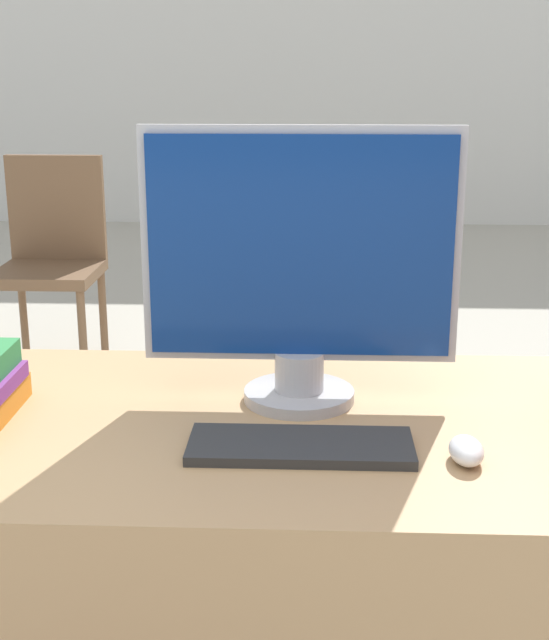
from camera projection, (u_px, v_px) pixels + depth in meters
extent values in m
cube|color=white|center=(303.00, 54.00, 7.33)|extent=(12.00, 0.06, 2.80)
cube|color=tan|center=(254.00, 617.00, 1.61)|extent=(1.26, 0.73, 0.77)
cylinder|color=#B7B7BC|center=(299.00, 395.00, 1.59)|extent=(0.20, 0.20, 0.02)
cylinder|color=#B7B7BC|center=(299.00, 371.00, 1.57)|extent=(0.09, 0.09, 0.07)
cube|color=#B7B7BC|center=(300.00, 246.00, 1.52)|extent=(0.54, 0.01, 0.41)
cube|color=navy|center=(300.00, 247.00, 1.51)|extent=(0.52, 0.02, 0.38)
cube|color=#2D2D2D|center=(301.00, 446.00, 1.38)|extent=(0.35, 0.13, 0.02)
ellipsoid|color=white|center=(466.00, 451.00, 1.34)|extent=(0.05, 0.09, 0.04)
cylinder|color=brown|center=(83.00, 337.00, 3.82)|extent=(0.04, 0.04, 0.42)
cylinder|color=brown|center=(23.00, 312.00, 4.20)|extent=(0.04, 0.04, 0.42)
cylinder|color=brown|center=(103.00, 313.00, 4.18)|extent=(0.04, 0.04, 0.42)
cube|color=brown|center=(48.00, 273.00, 3.94)|extent=(0.44, 0.44, 0.05)
cube|color=brown|center=(56.00, 207.00, 4.06)|extent=(0.44, 0.04, 0.47)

